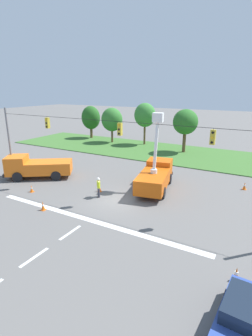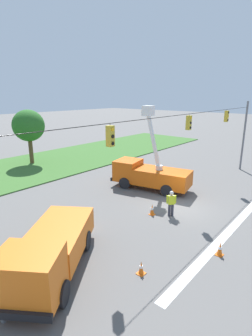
{
  "view_description": "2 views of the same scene",
  "coord_description": "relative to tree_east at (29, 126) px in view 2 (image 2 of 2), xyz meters",
  "views": [
    {
      "loc": [
        10.61,
        -17.26,
        9.05
      ],
      "look_at": [
        -0.65,
        2.68,
        2.04
      ],
      "focal_mm": 28.0,
      "sensor_mm": 36.0,
      "label": 1
    },
    {
      "loc": [
        -15.92,
        -8.24,
        7.87
      ],
      "look_at": [
        -1.11,
        4.31,
        2.38
      ],
      "focal_mm": 28.0,
      "sensor_mm": 36.0,
      "label": 2
    }
  ],
  "objects": [
    {
      "name": "traffic_cone_near_bucket",
      "position": [
        -3.62,
        -23.7,
        -4.06
      ],
      "size": [
        0.36,
        0.36,
        0.73
      ],
      "color": "orange",
      "rests_on": "ground"
    },
    {
      "name": "road_worker",
      "position": [
        -1.35,
        -19.49,
        -3.42
      ],
      "size": [
        0.48,
        0.5,
        1.77
      ],
      "color": "#383842",
      "rests_on": "ground"
    },
    {
      "name": "utility_truck_bucket_lift",
      "position": [
        2.1,
        -15.25,
        -3.06
      ],
      "size": [
        3.72,
        7.0,
        6.98
      ],
      "color": "#D6560F",
      "rests_on": "ground"
    },
    {
      "name": "utility_truck_support_near",
      "position": [
        -9.96,
        -18.42,
        -3.22
      ],
      "size": [
        6.86,
        5.83,
        2.37
      ],
      "color": "orange",
      "rests_on": "ground"
    },
    {
      "name": "traffic_cone_mid_left",
      "position": [
        9.43,
        -11.38,
        -4.06
      ],
      "size": [
        0.36,
        0.36,
        0.73
      ],
      "color": "orange",
      "rests_on": "ground"
    },
    {
      "name": "tree_east",
      "position": [
        0.0,
        0.0,
        0.0
      ],
      "size": [
        3.5,
        3.68,
        6.24
      ],
      "color": "brown",
      "rests_on": "ground"
    },
    {
      "name": "grass_verge",
      "position": [
        0.4,
        -1.33,
        -4.37
      ],
      "size": [
        56.0,
        12.0,
        0.1
      ],
      "primitive_type": "cube",
      "color": "#3D6B2D",
      "rests_on": "ground"
    },
    {
      "name": "signal_gantry",
      "position": [
        0.43,
        -19.33,
        0.01
      ],
      "size": [
        26.2,
        0.33,
        7.2
      ],
      "color": "slate",
      "rests_on": "ground"
    },
    {
      "name": "ground_plane",
      "position": [
        0.4,
        -19.33,
        -4.42
      ],
      "size": [
        200.0,
        200.0,
        0.0
      ],
      "primitive_type": "plane",
      "color": "#605E5B"
    },
    {
      "name": "traffic_cone_foreground_left",
      "position": [
        -7.34,
        -21.54,
        -4.11
      ],
      "size": [
        0.36,
        0.36,
        0.65
      ],
      "color": "orange",
      "rests_on": "ground"
    },
    {
      "name": "traffic_cone_foreground_right",
      "position": [
        -2.01,
        -18.44,
        -4.05
      ],
      "size": [
        0.36,
        0.36,
        0.76
      ],
      "color": "orange",
      "rests_on": "ground"
    }
  ]
}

